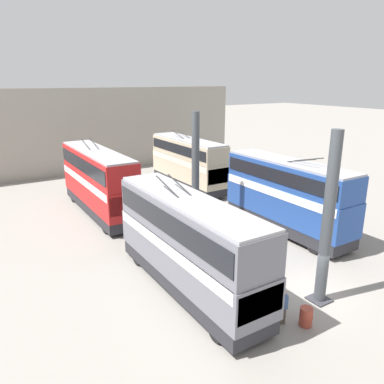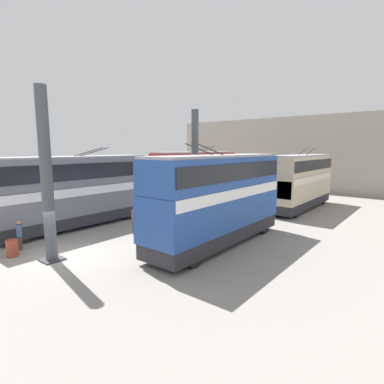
% 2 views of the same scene
% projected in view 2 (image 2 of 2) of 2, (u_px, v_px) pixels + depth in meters
% --- Properties ---
extents(ground_plane, '(240.00, 240.00, 0.00)m').
position_uv_depth(ground_plane, '(63.00, 257.00, 15.19)').
color(ground_plane, gray).
extents(depot_back_wall, '(0.50, 36.00, 9.58)m').
position_uv_depth(depot_back_wall, '(294.00, 154.00, 38.93)').
color(depot_back_wall, gray).
rests_on(depot_back_wall, ground_plane).
extents(support_column_near, '(0.98, 0.98, 8.37)m').
position_uv_depth(support_column_near, '(47.00, 179.00, 14.19)').
color(support_column_near, '#42474C').
rests_on(support_column_near, ground_plane).
extents(support_column_far, '(0.98, 0.98, 8.37)m').
position_uv_depth(support_column_far, '(195.00, 167.00, 22.94)').
color(support_column_far, '#42474C').
rests_on(support_column_far, ground_plane).
extents(bus_left_near, '(10.33, 2.54, 5.74)m').
position_uv_depth(bus_left_near, '(219.00, 194.00, 16.87)').
color(bus_left_near, black).
rests_on(bus_left_near, ground_plane).
extents(bus_left_far, '(10.46, 2.54, 5.53)m').
position_uv_depth(bus_left_far, '(301.00, 178.00, 27.12)').
color(bus_left_far, black).
rests_on(bus_left_far, ground_plane).
extents(bus_right_near, '(10.95, 2.54, 5.57)m').
position_uv_depth(bus_right_near, '(76.00, 187.00, 20.76)').
color(bus_right_near, black).
rests_on(bus_right_near, ground_plane).
extents(bus_right_far, '(11.43, 2.54, 5.76)m').
position_uv_depth(bus_right_far, '(197.00, 173.00, 31.27)').
color(bus_right_far, black).
rests_on(bus_right_far, ground_plane).
extents(person_by_right_row, '(0.39, 0.48, 1.61)m').
position_uv_depth(person_by_right_row, '(19.00, 235.00, 16.20)').
color(person_by_right_row, '#473D33').
rests_on(person_by_right_row, ground_plane).
extents(person_aisle_midway, '(0.26, 0.43, 1.82)m').
position_uv_depth(person_aisle_midway, '(135.00, 220.00, 19.11)').
color(person_aisle_midway, '#2D2D33').
rests_on(person_aisle_midway, ground_plane).
extents(oil_drum, '(0.60, 0.60, 0.86)m').
position_uv_depth(oil_drum, '(12.00, 248.00, 15.24)').
color(oil_drum, '#933828').
rests_on(oil_drum, ground_plane).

